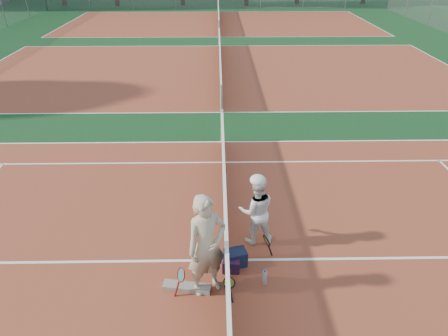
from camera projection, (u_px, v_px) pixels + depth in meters
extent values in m
plane|color=#0E3316|center=(226.00, 260.00, 8.11)|extent=(130.00, 130.00, 0.00)
cube|color=brown|center=(226.00, 260.00, 8.11)|extent=(23.77, 10.97, 0.01)
cube|color=brown|center=(220.00, 71.00, 19.82)|extent=(23.77, 10.97, 0.01)
cube|color=brown|center=(219.00, 23.00, 31.54)|extent=(23.77, 10.97, 0.01)
imported|color=#BAAC90|center=(207.00, 246.00, 6.96)|extent=(0.88, 0.78, 2.03)
imported|color=white|center=(256.00, 211.00, 8.27)|extent=(0.81, 0.65, 1.57)
cube|color=black|center=(235.00, 258.00, 7.92)|extent=(0.49, 0.39, 0.34)
cube|color=black|center=(231.00, 265.00, 7.79)|extent=(0.35, 0.25, 0.27)
cube|color=slate|center=(187.00, 287.00, 7.42)|extent=(0.92, 0.36, 0.09)
cylinder|color=silver|center=(265.00, 278.00, 7.48)|extent=(0.09, 0.09, 0.30)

